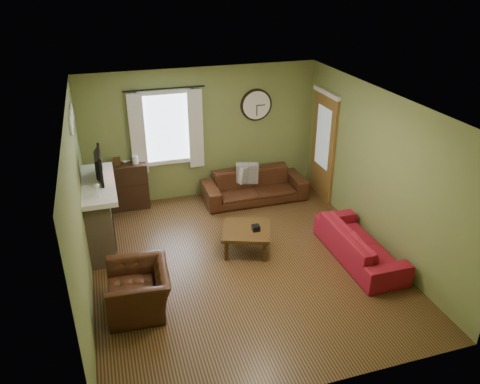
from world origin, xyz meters
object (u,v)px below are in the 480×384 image
object	(u,v)px
bookshelf	(128,186)
coffee_table	(246,239)
sofa_brown	(254,186)
sofa_red	(360,244)
armchair	(139,290)

from	to	relation	value
bookshelf	coffee_table	xyz separation A→B (m)	(1.72, -2.11, -0.25)
bookshelf	sofa_brown	distance (m)	2.48
bookshelf	sofa_brown	size ratio (longest dim) A/B	0.45
coffee_table	bookshelf	bearing A→B (deg)	129.27
bookshelf	sofa_red	size ratio (longest dim) A/B	0.49
sofa_brown	armchair	distance (m)	3.72
bookshelf	coffee_table	world-z (taller)	bookshelf
bookshelf	armchair	size ratio (longest dim) A/B	0.95
sofa_red	coffee_table	world-z (taller)	sofa_red
coffee_table	sofa_brown	bearing A→B (deg)	67.38
bookshelf	armchair	distance (m)	3.07
sofa_red	armchair	distance (m)	3.52
sofa_red	coffee_table	bearing A→B (deg)	65.55
armchair	coffee_table	xyz separation A→B (m)	(1.85, 0.96, -0.11)
armchair	coffee_table	bearing A→B (deg)	120.62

